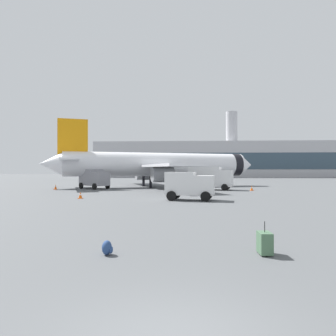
{
  "coord_description": "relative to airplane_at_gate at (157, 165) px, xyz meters",
  "views": [
    {
      "loc": [
        0.21,
        -4.96,
        2.81
      ],
      "look_at": [
        -1.74,
        27.57,
        3.0
      ],
      "focal_mm": 33.38,
      "sensor_mm": 36.0,
      "label": 1
    }
  ],
  "objects": [
    {
      "name": "cargo_van",
      "position": [
        5.01,
        -21.87,
        -2.21
      ],
      "size": [
        4.66,
        2.91,
        2.6
      ],
      "color": "white",
      "rests_on": "ground"
    },
    {
      "name": "safety_cone_mid",
      "position": [
        -5.64,
        -20.82,
        -3.33
      ],
      "size": [
        0.44,
        0.44,
        0.66
      ],
      "color": "#F2590C",
      "rests_on": "ground"
    },
    {
      "name": "rolling_suitcase",
      "position": [
        7.34,
        -40.32,
        -3.27
      ],
      "size": [
        0.43,
        0.66,
        1.1
      ],
      "color": "#476B4C",
      "rests_on": "ground"
    },
    {
      "name": "traveller_backpack",
      "position": [
        2.15,
        -40.67,
        -3.42
      ],
      "size": [
        0.36,
        0.4,
        0.48
      ],
      "color": "navy",
      "rests_on": "ground"
    },
    {
      "name": "fuel_truck",
      "position": [
        8.11,
        -6.5,
        -1.88
      ],
      "size": [
        6.42,
        3.97,
        3.2
      ],
      "color": "white",
      "rests_on": "ground"
    },
    {
      "name": "safety_cone_far",
      "position": [
        -13.98,
        -7.2,
        -3.3
      ],
      "size": [
        0.44,
        0.44,
        0.72
      ],
      "color": "#F2590C",
      "rests_on": "ground"
    },
    {
      "name": "service_truck",
      "position": [
        -8.99,
        -5.21,
        -2.05
      ],
      "size": [
        5.14,
        4.69,
        2.9
      ],
      "color": "gray",
      "rests_on": "ground"
    },
    {
      "name": "terminal_building",
      "position": [
        18.47,
        71.44,
        3.18
      ],
      "size": [
        97.07,
        16.16,
        25.39
      ],
      "color": "#B2B2B7",
      "rests_on": "ground"
    },
    {
      "name": "airplane_at_gate",
      "position": [
        0.0,
        0.0,
        0.0
      ],
      "size": [
        34.46,
        31.57,
        10.5
      ],
      "color": "white",
      "rests_on": "ground"
    },
    {
      "name": "safety_cone_near",
      "position": [
        13.56,
        -8.05,
        -3.33
      ],
      "size": [
        0.44,
        0.44,
        0.66
      ],
      "color": "#F2590C",
      "rests_on": "ground"
    }
  ]
}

